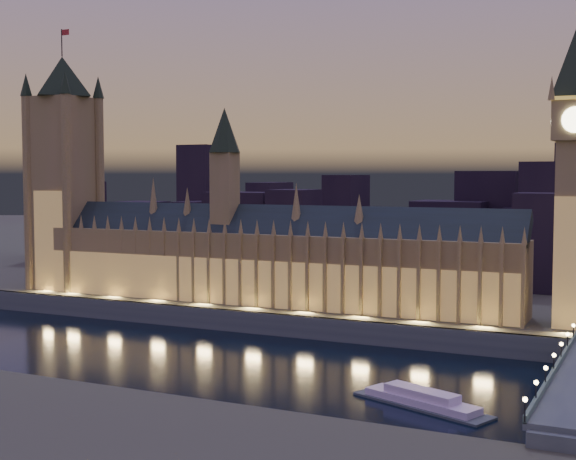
% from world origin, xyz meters
% --- Properties ---
extents(ground_plane, '(2000.00, 2000.00, 0.00)m').
position_xyz_m(ground_plane, '(0.00, 0.00, 0.00)').
color(ground_plane, black).
rests_on(ground_plane, ground).
extents(north_bank, '(2000.00, 960.00, 8.00)m').
position_xyz_m(north_bank, '(0.00, 520.00, 4.00)').
color(north_bank, '#403932').
rests_on(north_bank, ground).
extents(embankment_wall, '(2000.00, 2.50, 8.00)m').
position_xyz_m(embankment_wall, '(0.00, 41.00, 4.00)').
color(embankment_wall, '#414C50').
rests_on(embankment_wall, ground).
extents(palace_of_westminster, '(202.00, 23.32, 78.00)m').
position_xyz_m(palace_of_westminster, '(-7.68, 61.74, 26.37)').
color(palace_of_westminster, olive).
rests_on(palace_of_westminster, north_bank).
extents(victoria_tower, '(31.68, 31.68, 115.54)m').
position_xyz_m(victoria_tower, '(-110.00, 61.92, 65.21)').
color(victoria_tower, olive).
rests_on(victoria_tower, north_bank).
extents(river_boat, '(39.64, 22.68, 4.50)m').
position_xyz_m(river_boat, '(80.65, -23.72, 1.56)').
color(river_boat, '#414C50').
rests_on(river_boat, ground).
extents(city_backdrop, '(476.89, 215.63, 73.18)m').
position_xyz_m(city_backdrop, '(27.60, 245.84, 30.60)').
color(city_backdrop, black).
rests_on(city_backdrop, north_bank).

